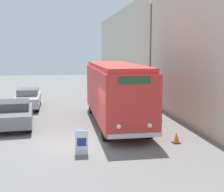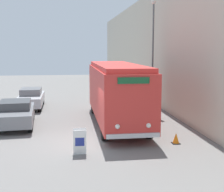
{
  "view_description": "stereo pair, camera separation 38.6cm",
  "coord_description": "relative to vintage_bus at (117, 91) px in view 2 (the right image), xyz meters",
  "views": [
    {
      "loc": [
        -1.13,
        -14.37,
        4.31
      ],
      "look_at": [
        1.4,
        0.96,
        2.0
      ],
      "focal_mm": 50.0,
      "sensor_mm": 36.0,
      "label": 1
    },
    {
      "loc": [
        -0.75,
        -14.42,
        4.31
      ],
      "look_at": [
        1.4,
        0.96,
        2.0
      ],
      "focal_mm": 50.0,
      "sensor_mm": 36.0,
      "label": 2
    }
  ],
  "objects": [
    {
      "name": "building_wall_right",
      "position": [
        4.16,
        6.69,
        2.54
      ],
      "size": [
        0.3,
        60.0,
        8.97
      ],
      "color": "beige",
      "rests_on": "ground_plane"
    },
    {
      "name": "parked_car_near",
      "position": [
        -5.76,
        0.1,
        -1.19
      ],
      "size": [
        2.27,
        4.47,
        1.46
      ],
      "rotation": [
        0.0,
        0.0,
        0.08
      ],
      "color": "black",
      "rests_on": "ground_plane"
    },
    {
      "name": "traffic_cone",
      "position": [
        2.12,
        -4.31,
        -1.7
      ],
      "size": [
        0.36,
        0.36,
        0.51
      ],
      "color": "black",
      "rests_on": "ground_plane"
    },
    {
      "name": "sign_board",
      "position": [
        -2.35,
        -5.18,
        -1.43
      ],
      "size": [
        0.54,
        0.4,
        1.07
      ],
      "color": "gray",
      "rests_on": "ground_plane"
    },
    {
      "name": "parked_car_mid",
      "position": [
        -5.56,
        5.83,
        -1.2
      ],
      "size": [
        1.79,
        4.56,
        1.46
      ],
      "rotation": [
        0.0,
        0.0,
        0.02
      ],
      "color": "black",
      "rests_on": "ground_plane"
    },
    {
      "name": "streetlamp",
      "position": [
        3.13,
        3.67,
        2.95
      ],
      "size": [
        0.36,
        0.36,
        7.76
      ],
      "color": "#595E60",
      "rests_on": "ground_plane"
    },
    {
      "name": "vintage_bus",
      "position": [
        0.0,
        0.0,
        0.0
      ],
      "size": [
        2.52,
        9.56,
        3.5
      ],
      "color": "black",
      "rests_on": "ground_plane"
    },
    {
      "name": "ground_plane",
      "position": [
        -2.0,
        -3.31,
        -1.95
      ],
      "size": [
        80.0,
        80.0,
        0.0
      ],
      "primitive_type": "plane",
      "color": "slate"
    }
  ]
}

